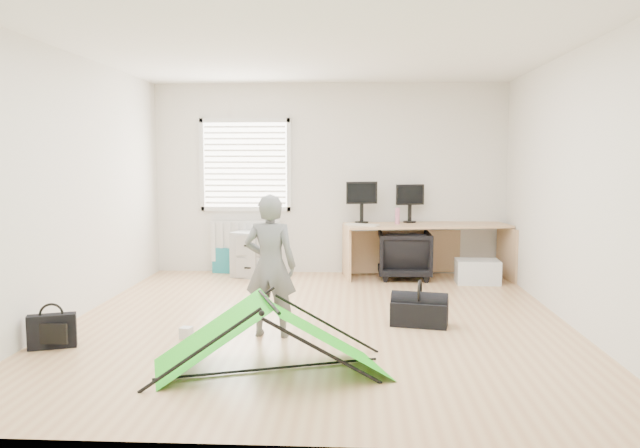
# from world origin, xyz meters

# --- Properties ---
(ground) EXTENTS (5.50, 5.50, 0.00)m
(ground) POSITION_xyz_m (0.00, 0.00, 0.00)
(ground) COLOR tan
(ground) RESTS_ON ground
(back_wall) EXTENTS (5.00, 0.02, 2.70)m
(back_wall) POSITION_xyz_m (0.00, 2.75, 1.35)
(back_wall) COLOR silver
(back_wall) RESTS_ON ground
(window) EXTENTS (1.20, 0.06, 1.20)m
(window) POSITION_xyz_m (-1.20, 2.71, 1.55)
(window) COLOR silver
(window) RESTS_ON back_wall
(radiator) EXTENTS (1.00, 0.12, 0.60)m
(radiator) POSITION_xyz_m (-1.20, 2.67, 0.45)
(radiator) COLOR silver
(radiator) RESTS_ON back_wall
(desk) EXTENTS (2.29, 1.03, 0.75)m
(desk) POSITION_xyz_m (1.35, 2.35, 0.38)
(desk) COLOR tan
(desk) RESTS_ON ground
(filing_cabinet) EXTENTS (0.57, 0.65, 0.63)m
(filing_cabinet) POSITION_xyz_m (-1.07, 2.43, 0.31)
(filing_cabinet) COLOR #9D9FA2
(filing_cabinet) RESTS_ON ground
(monitor_left) EXTENTS (0.45, 0.22, 0.42)m
(monitor_left) POSITION_xyz_m (0.46, 2.45, 0.96)
(monitor_left) COLOR black
(monitor_left) RESTS_ON desk
(monitor_right) EXTENTS (0.41, 0.22, 0.39)m
(monitor_right) POSITION_xyz_m (1.13, 2.54, 0.95)
(monitor_right) COLOR black
(monitor_right) RESTS_ON desk
(keyboard) EXTENTS (0.47, 0.32, 0.02)m
(keyboard) POSITION_xyz_m (0.47, 2.11, 0.76)
(keyboard) COLOR beige
(keyboard) RESTS_ON desk
(thermos) EXTENTS (0.08, 0.08, 0.22)m
(thermos) POSITION_xyz_m (0.95, 2.32, 0.86)
(thermos) COLOR #CC7294
(thermos) RESTS_ON desk
(office_chair) EXTENTS (0.70, 0.72, 0.66)m
(office_chair) POSITION_xyz_m (1.05, 2.34, 0.33)
(office_chair) COLOR black
(office_chair) RESTS_ON ground
(person) EXTENTS (0.51, 0.36, 1.32)m
(person) POSITION_xyz_m (-0.41, -0.53, 0.66)
(person) COLOR slate
(person) RESTS_ON ground
(kite) EXTENTS (1.92, 1.31, 0.55)m
(kite) POSITION_xyz_m (-0.29, -1.49, 0.27)
(kite) COLOR #19C612
(kite) RESTS_ON ground
(storage_crate) EXTENTS (0.57, 0.40, 0.31)m
(storage_crate) POSITION_xyz_m (1.99, 2.06, 0.16)
(storage_crate) COLOR silver
(storage_crate) RESTS_ON ground
(tote_bag) EXTENTS (0.32, 0.18, 0.36)m
(tote_bag) POSITION_xyz_m (-1.52, 2.63, 0.18)
(tote_bag) COLOR teal
(tote_bag) RESTS_ON ground
(laptop_bag) EXTENTS (0.41, 0.25, 0.30)m
(laptop_bag) POSITION_xyz_m (-2.25, -1.02, 0.15)
(laptop_bag) COLOR black
(laptop_bag) RESTS_ON ground
(white_box) EXTENTS (0.12, 0.12, 0.10)m
(white_box) POSITION_xyz_m (-1.17, -0.65, 0.05)
(white_box) COLOR silver
(white_box) RESTS_ON ground
(duffel_bag) EXTENTS (0.59, 0.39, 0.24)m
(duffel_bag) POSITION_xyz_m (1.01, -0.09, 0.12)
(duffel_bag) COLOR black
(duffel_bag) RESTS_ON ground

